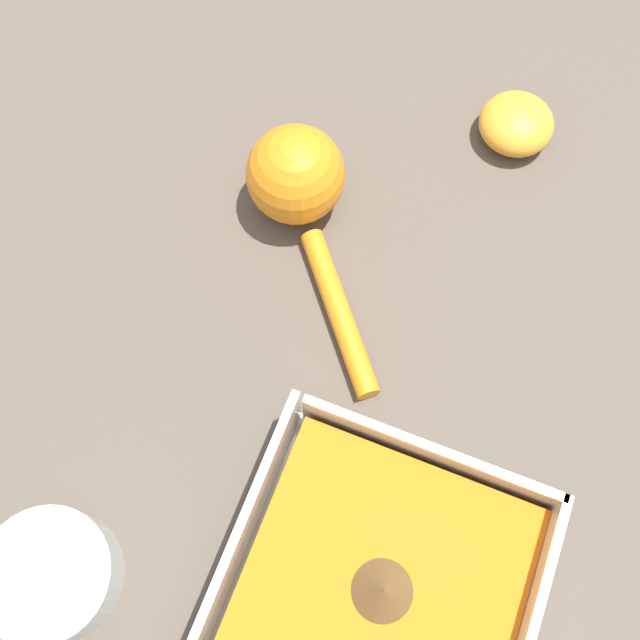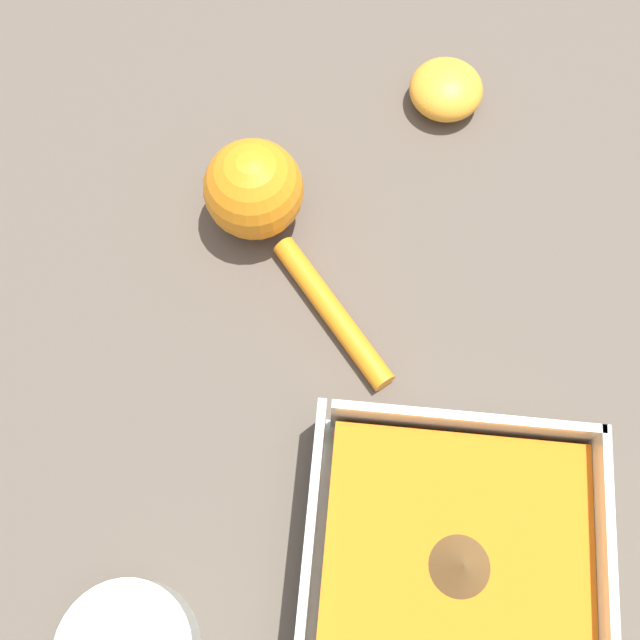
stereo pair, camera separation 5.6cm
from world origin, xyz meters
name	(u,v)px [view 2 (the right image)]	position (x,y,z in m)	size (l,w,h in m)	color
ground_plane	(447,615)	(0.00, 0.00, 0.00)	(4.00, 4.00, 0.00)	brown
square_dish	(449,562)	(-0.03, 0.00, 0.02)	(0.20, 0.20, 0.06)	silver
lemon_squeezer	(261,196)	(-0.29, -0.16, 0.04)	(0.19, 0.16, 0.08)	orange
lemon_half	(446,86)	(-0.43, -0.02, 0.02)	(0.06, 0.06, 0.04)	orange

